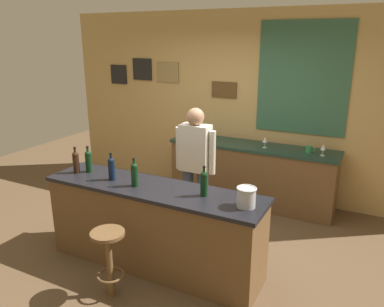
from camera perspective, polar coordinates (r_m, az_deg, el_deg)
name	(u,v)px	position (r m, az deg, el deg)	size (l,w,h in m)	color
ground_plane	(173,247)	(4.63, -2.91, -13.96)	(10.00, 10.00, 0.00)	brown
back_wall	(238,104)	(5.89, 7.00, 7.50)	(6.00, 0.09, 2.80)	tan
bar_counter	(154,227)	(4.11, -5.83, -10.96)	(2.40, 0.60, 0.92)	brown
side_counter	(251,174)	(5.67, 8.91, -3.11)	(2.45, 0.56, 0.90)	brown
bartender	(195,164)	(4.53, 0.49, -1.61)	(0.52, 0.21, 1.62)	#384766
bar_stool	(109,253)	(3.73, -12.47, -14.47)	(0.32, 0.32, 0.68)	brown
wine_bottle_a	(76,161)	(4.44, -17.16, -1.15)	(0.07, 0.07, 0.31)	black
wine_bottle_b	(88,160)	(4.44, -15.40, -1.02)	(0.07, 0.07, 0.31)	black
wine_bottle_c	(111,168)	(4.13, -12.09, -2.14)	(0.07, 0.07, 0.31)	black
wine_bottle_d	(134,174)	(3.91, -8.70, -3.02)	(0.07, 0.07, 0.31)	black
wine_bottle_e	(204,183)	(3.63, 1.82, -4.43)	(0.07, 0.07, 0.31)	black
ice_bucket	(246,197)	(3.45, 8.22, -6.49)	(0.19, 0.19, 0.19)	#B7BABF
wine_glass_a	(188,130)	(5.92, -0.61, 3.62)	(0.07, 0.07, 0.16)	silver
wine_glass_b	(265,140)	(5.41, 10.99, 2.01)	(0.07, 0.07, 0.16)	silver
wine_glass_c	(323,148)	(5.23, 19.23, 0.85)	(0.07, 0.07, 0.16)	silver
coffee_mug	(309,149)	(5.33, 17.30, 0.62)	(0.12, 0.08, 0.09)	#338C4C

